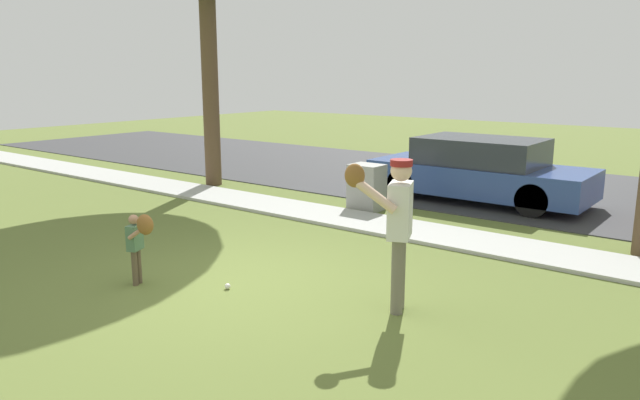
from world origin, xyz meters
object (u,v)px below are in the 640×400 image
person_adult (396,218)px  utility_cabinet (367,187)px  person_child (138,238)px  parked_wagon_blue (480,170)px  baseball (228,286)px

person_adult → utility_cabinet: person_adult is taller
person_child → parked_wagon_blue: parked_wagon_blue is taller
baseball → utility_cabinet: utility_cabinet is taller
utility_cabinet → person_adult: bearing=-53.2°
parked_wagon_blue → baseball: bearing=-93.1°
utility_cabinet → parked_wagon_blue: bearing=55.6°
person_adult → parked_wagon_blue: person_adult is taller
baseball → parked_wagon_blue: bearing=86.9°
person_child → utility_cabinet: (-0.11, 5.40, -0.18)m
baseball → utility_cabinet: 4.95m
parked_wagon_blue → utility_cabinet: bearing=-124.4°
person_adult → baseball: size_ratio=23.59×
person_adult → utility_cabinet: 5.20m
person_adult → baseball: person_adult is taller
person_adult → parked_wagon_blue: (-1.64, 6.24, -0.43)m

